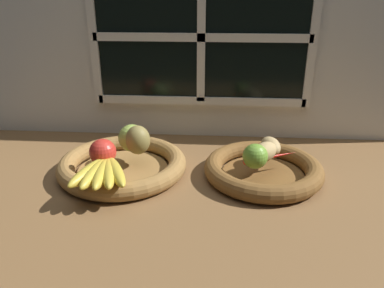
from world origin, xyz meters
The scene contains 12 objects.
ground_plane centered at (0.00, 0.00, -1.50)cm, with size 140.00×90.00×3.00cm, color brown.
back_wall centered at (0.00, 29.77, 27.88)cm, with size 140.00×4.60×55.00cm.
fruit_bowl_left centered at (-18.74, 1.07, 2.09)cm, with size 32.89×32.89×4.52cm.
fruit_bowl_right centered at (17.17, 1.07, 2.09)cm, with size 29.75×29.75×4.52cm.
apple_green_back centered at (-16.79, 4.91, 8.12)cm, with size 7.21×7.21×7.21cm, color #99B74C.
apple_red_front centered at (-22.01, -3.72, 7.77)cm, with size 6.51×6.51×6.51cm, color red.
pear_brown centered at (-14.87, 3.14, 8.34)cm, with size 6.35×6.39×7.64cm, color olive.
banana_bunch_front centered at (-20.21, -10.39, 6.06)cm, with size 14.25×16.90×3.08cm.
potato_large centered at (17.17, 1.07, 6.93)cm, with size 8.30×4.79×4.81cm, color tan.
potato_back centered at (19.22, 5.58, 6.68)cm, with size 7.86×4.69×4.31cm, color tan.
lime_near centered at (14.52, -2.91, 7.53)cm, with size 6.02×6.02×6.02cm, color #6B9E33.
chili_pepper centered at (18.90, 1.69, 5.37)cm, with size 1.69×1.69×14.90cm, color red.
Camera 1 is at (5.26, -82.75, 44.19)cm, focal length 34.43 mm.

